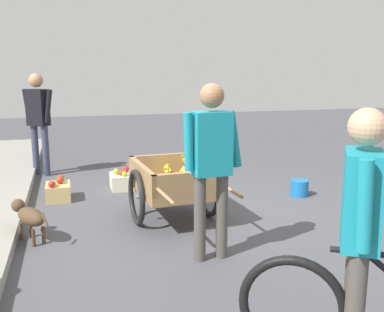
% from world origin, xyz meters
% --- Properties ---
extents(ground_plane, '(24.00, 24.00, 0.00)m').
position_xyz_m(ground_plane, '(0.00, 0.00, 0.00)').
color(ground_plane, '#47474C').
extents(fruit_cart, '(1.70, 0.99, 0.72)m').
position_xyz_m(fruit_cart, '(-0.05, 0.39, 0.44)').
color(fruit_cart, '#937047').
rests_on(fruit_cart, ground).
extents(vendor_person, '(0.23, 0.56, 1.63)m').
position_xyz_m(vendor_person, '(-1.19, 0.30, 0.98)').
color(vendor_person, '#4C4742').
rests_on(vendor_person, ground).
extents(cyclist_person, '(0.45, 0.36, 1.55)m').
position_xyz_m(cyclist_person, '(-2.88, -0.03, 0.92)').
color(cyclist_person, '#4C4742').
rests_on(cyclist_person, ground).
extents(dog, '(0.59, 0.40, 0.40)m').
position_xyz_m(dog, '(-0.27, 1.97, 0.27)').
color(dog, '#4C3823').
rests_on(dog, ground).
extents(plastic_bucket, '(0.25, 0.25, 0.22)m').
position_xyz_m(plastic_bucket, '(0.47, -1.54, 0.11)').
color(plastic_bucket, '#1966B2').
rests_on(plastic_bucket, ground).
extents(apple_crate, '(0.44, 0.32, 0.32)m').
position_xyz_m(apple_crate, '(1.51, 0.81, 0.12)').
color(apple_crate, beige).
rests_on(apple_crate, ground).
extents(mixed_fruit_crate, '(0.44, 0.32, 0.32)m').
position_xyz_m(mixed_fruit_crate, '(1.16, 1.71, 0.12)').
color(mixed_fruit_crate, tan).
rests_on(mixed_fruit_crate, ground).
extents(bystander_person, '(0.37, 0.48, 1.68)m').
position_xyz_m(bystander_person, '(2.73, 2.00, 1.01)').
color(bystander_person, '#333851').
rests_on(bystander_person, ground).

